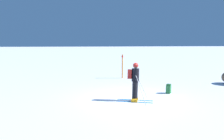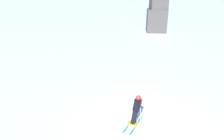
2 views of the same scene
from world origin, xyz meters
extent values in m
plane|color=white|center=(0.00, 0.00, 0.00)|extent=(300.00, 300.00, 0.00)
cube|color=#1E7AC6|center=(-0.82, 0.07, 0.01)|extent=(0.70, 1.58, 0.01)
cube|color=#1E7AC6|center=(-0.49, -0.07, 0.01)|extent=(0.70, 1.58, 0.01)
cube|color=orange|center=(-0.82, 0.07, 0.07)|extent=(0.23, 0.31, 0.12)
cube|color=orange|center=(-0.49, -0.07, 0.07)|extent=(0.23, 0.31, 0.12)
cylinder|color=black|center=(-0.59, -0.03, 0.52)|extent=(0.44, 0.38, 0.81)
cylinder|color=black|center=(-0.49, -0.06, 1.21)|extent=(0.52, 0.47, 0.65)
sphere|color=tan|center=(-0.44, -0.09, 1.62)|extent=(0.31, 0.30, 0.25)
sphere|color=#AD231E|center=(-0.44, -0.09, 1.65)|extent=(0.36, 0.34, 0.29)
cube|color=#AD231E|center=(-0.39, 0.18, 1.24)|extent=(0.38, 0.29, 0.48)
cylinder|color=#B7B7BC|center=(-1.08, -0.15, 0.60)|extent=(0.75, 0.28, 1.22)
cylinder|color=#B7B7BC|center=(-0.29, -0.47, 0.57)|extent=(0.07, 0.58, 1.16)
cube|color=#236633|center=(0.57, -2.23, 0.22)|extent=(0.37, 0.36, 0.44)
cube|color=#1A4C26|center=(0.57, -2.23, 0.47)|extent=(0.33, 0.32, 0.06)
cylinder|color=orange|center=(5.98, -0.91, 0.91)|extent=(0.08, 0.08, 1.81)
cylinder|color=red|center=(5.98, -0.91, 1.66)|extent=(0.13, 0.13, 0.10)
camera|label=1|loc=(-10.19, 2.77, 2.69)|focal=35.00mm
camera|label=2|loc=(-1.01, -9.48, 6.82)|focal=35.00mm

